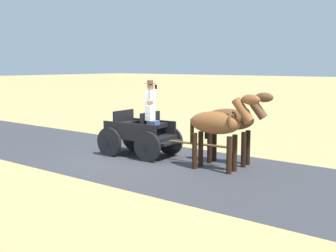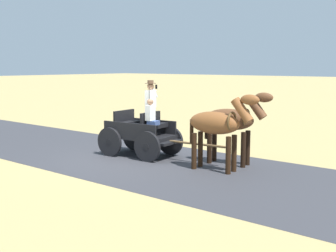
{
  "view_description": "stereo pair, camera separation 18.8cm",
  "coord_description": "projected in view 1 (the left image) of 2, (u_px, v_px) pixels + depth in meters",
  "views": [
    {
      "loc": [
        10.04,
        9.61,
        3.0
      ],
      "look_at": [
        -0.55,
        1.12,
        1.1
      ],
      "focal_mm": 46.96,
      "sensor_mm": 36.0,
      "label": 1
    },
    {
      "loc": [
        9.92,
        9.76,
        3.0
      ],
      "look_at": [
        -0.55,
        1.12,
        1.1
      ],
      "focal_mm": 46.96,
      "sensor_mm": 36.0,
      "label": 2
    }
  ],
  "objects": [
    {
      "name": "ground_plane",
      "position": [
        130.0,
        159.0,
        14.13
      ],
      "size": [
        200.0,
        200.0,
        0.0
      ],
      "primitive_type": "plane",
      "color": "tan"
    },
    {
      "name": "road_surface",
      "position": [
        130.0,
        159.0,
        14.13
      ],
      "size": [
        5.35,
        160.0,
        0.01
      ],
      "primitive_type": "cube",
      "color": "#38383D",
      "rests_on": "ground"
    },
    {
      "name": "horse_drawn_carriage",
      "position": [
        142.0,
        132.0,
        14.45
      ],
      "size": [
        1.64,
        4.52,
        2.5
      ],
      "color": "black",
      "rests_on": "ground"
    },
    {
      "name": "horse_near_side",
      "position": [
        232.0,
        121.0,
        13.14
      ],
      "size": [
        0.8,
        2.15,
        2.21
      ],
      "color": "brown",
      "rests_on": "ground"
    },
    {
      "name": "horse_off_side",
      "position": [
        218.0,
        125.0,
        12.35
      ],
      "size": [
        0.71,
        2.14,
        2.21
      ],
      "color": "brown",
      "rests_on": "ground"
    }
  ]
}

